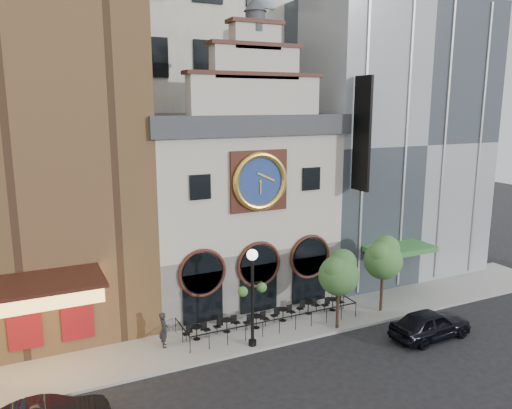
{
  "coord_description": "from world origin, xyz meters",
  "views": [
    {
      "loc": [
        -12.56,
        -21.99,
        12.99
      ],
      "look_at": [
        0.82,
        6.0,
        6.69
      ],
      "focal_mm": 35.0,
      "sensor_mm": 36.0,
      "label": 1
    }
  ],
  "objects": [
    {
      "name": "bistro_2",
      "position": [
        -0.89,
        2.4,
        0.61
      ],
      "size": [
        1.58,
        0.68,
        0.9
      ],
      "color": "black",
      "rests_on": "sidewalk"
    },
    {
      "name": "office_tower",
      "position": [
        0.0,
        20.0,
        20.0
      ],
      "size": [
        20.0,
        16.0,
        40.0
      ],
      "primitive_type": "cube",
      "color": "silver",
      "rests_on": "ground"
    },
    {
      "name": "bistro_4",
      "position": [
        2.9,
        2.83,
        0.61
      ],
      "size": [
        1.58,
        0.68,
        0.9
      ],
      "color": "black",
      "rests_on": "sidewalk"
    },
    {
      "name": "bistro_5",
      "position": [
        4.57,
        2.61,
        0.61
      ],
      "size": [
        1.58,
        0.68,
        0.9
      ],
      "color": "black",
      "rests_on": "sidewalk"
    },
    {
      "name": "tree_left",
      "position": [
        3.42,
        0.43,
        3.55
      ],
      "size": [
        2.4,
        2.32,
        4.63
      ],
      "color": "#382619",
      "rests_on": "sidewalk"
    },
    {
      "name": "clock_building",
      "position": [
        0.0,
        7.82,
        6.69
      ],
      "size": [
        12.6,
        8.78,
        18.65
      ],
      "color": "#605E5B",
      "rests_on": "ground"
    },
    {
      "name": "sidewalk",
      "position": [
        0.0,
        2.5,
        0.07
      ],
      "size": [
        44.0,
        5.0,
        0.15
      ],
      "primitive_type": "cube",
      "color": "gray",
      "rests_on": "ground"
    },
    {
      "name": "bistro_0",
      "position": [
        -4.48,
        2.55,
        0.61
      ],
      "size": [
        1.58,
        0.68,
        0.9
      ],
      "color": "black",
      "rests_on": "sidewalk"
    },
    {
      "name": "lamppost",
      "position": [
        -1.99,
        0.58,
        3.49
      ],
      "size": [
        1.72,
        0.67,
        5.4
      ],
      "rotation": [
        0.0,
        0.0,
        0.11
      ],
      "color": "black",
      "rests_on": "sidewalk"
    },
    {
      "name": "bistro_3",
      "position": [
        0.99,
        2.6,
        0.61
      ],
      "size": [
        1.58,
        0.68,
        0.9
      ],
      "color": "black",
      "rests_on": "sidewalk"
    },
    {
      "name": "retail_building",
      "position": [
        12.99,
        9.99,
        10.14
      ],
      "size": [
        14.0,
        14.4,
        20.0
      ],
      "color": "gray",
      "rests_on": "ground"
    },
    {
      "name": "car_right",
      "position": [
        7.54,
        -2.67,
        0.84
      ],
      "size": [
        4.99,
        2.14,
        1.68
      ],
      "primitive_type": "imported",
      "rotation": [
        0.0,
        0.0,
        1.6
      ],
      "color": "black",
      "rests_on": "ground"
    },
    {
      "name": "theater_building",
      "position": [
        -13.0,
        9.96,
        12.6
      ],
      "size": [
        14.0,
        15.6,
        25.0
      ],
      "color": "brown",
      "rests_on": "ground"
    },
    {
      "name": "bistro_1",
      "position": [
        -2.62,
        2.67,
        0.61
      ],
      "size": [
        1.58,
        0.68,
        0.9
      ],
      "color": "black",
      "rests_on": "sidewalk"
    },
    {
      "name": "pedestrian",
      "position": [
        -6.33,
        2.52,
        1.12
      ],
      "size": [
        0.55,
        0.76,
        1.94
      ],
      "primitive_type": "imported",
      "rotation": [
        0.0,
        0.0,
        1.44
      ],
      "color": "black",
      "rests_on": "sidewalk"
    },
    {
      "name": "cafe_railing",
      "position": [
        0.0,
        2.5,
        0.6
      ],
      "size": [
        10.6,
        2.6,
        0.9
      ],
      "primitive_type": null,
      "color": "black",
      "rests_on": "sidewalk"
    },
    {
      "name": "ground",
      "position": [
        0.0,
        0.0,
        0.0
      ],
      "size": [
        120.0,
        120.0,
        0.0
      ],
      "primitive_type": "plane",
      "color": "black",
      "rests_on": "ground"
    },
    {
      "name": "tree_right",
      "position": [
        7.35,
        1.32,
        3.65
      ],
      "size": [
        2.48,
        2.38,
        4.77
      ],
      "color": "#382619",
      "rests_on": "sidewalk"
    }
  ]
}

